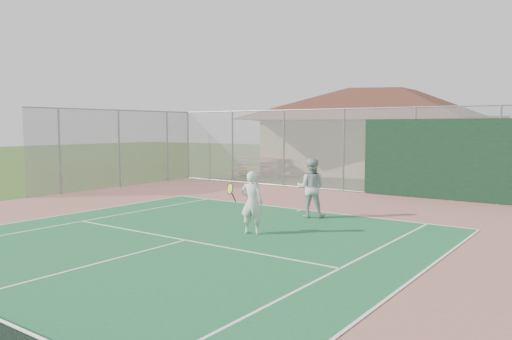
{
  "coord_description": "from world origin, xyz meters",
  "views": [
    {
      "loc": [
        8.33,
        -2.2,
        2.76
      ],
      "look_at": [
        -0.71,
        10.29,
        1.41
      ],
      "focal_mm": 35.0,
      "sensor_mm": 36.0,
      "label": 1
    }
  ],
  "objects_px": {
    "clubhouse": "(383,122)",
    "player_grey_back": "(311,188)",
    "bleachers": "(260,167)",
    "player_white_front": "(251,203)"
  },
  "relations": [
    {
      "from": "player_white_front",
      "to": "player_grey_back",
      "type": "xyz_separation_m",
      "value": [
        0.05,
        2.97,
        0.08
      ]
    },
    {
      "from": "player_grey_back",
      "to": "clubhouse",
      "type": "bearing_deg",
      "value": -97.43
    },
    {
      "from": "bleachers",
      "to": "player_grey_back",
      "type": "height_order",
      "value": "player_grey_back"
    },
    {
      "from": "bleachers",
      "to": "clubhouse",
      "type": "bearing_deg",
      "value": 31.3
    },
    {
      "from": "clubhouse",
      "to": "player_grey_back",
      "type": "bearing_deg",
      "value": -88.68
    },
    {
      "from": "player_white_front",
      "to": "player_grey_back",
      "type": "height_order",
      "value": "player_grey_back"
    },
    {
      "from": "clubhouse",
      "to": "bleachers",
      "type": "xyz_separation_m",
      "value": [
        -4.62,
        -6.12,
        -2.48
      ]
    },
    {
      "from": "bleachers",
      "to": "player_grey_back",
      "type": "distance_m",
      "value": 12.77
    },
    {
      "from": "clubhouse",
      "to": "player_grey_back",
      "type": "distance_m",
      "value": 16.2
    },
    {
      "from": "bleachers",
      "to": "player_white_front",
      "type": "distance_m",
      "value": 15.07
    }
  ]
}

